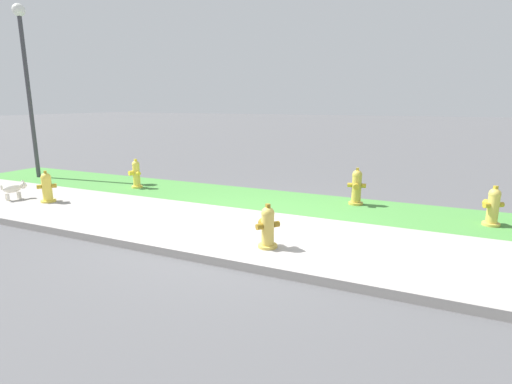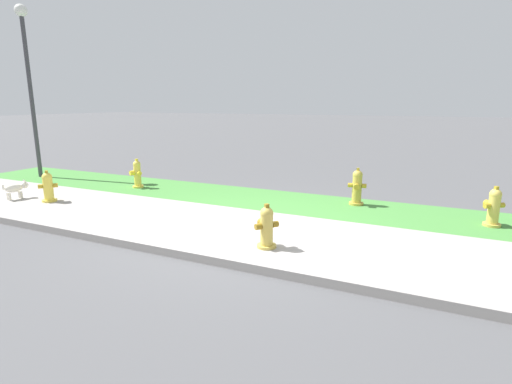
# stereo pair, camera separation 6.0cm
# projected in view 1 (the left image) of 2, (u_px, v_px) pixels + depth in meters

# --- Properties ---
(ground_plane) EXTENTS (120.00, 120.00, 0.00)m
(ground_plane) POSITION_uv_depth(u_px,v_px,m) (240.00, 231.00, 6.56)
(ground_plane) COLOR #515154
(sidewalk_pavement) EXTENTS (18.00, 2.51, 0.01)m
(sidewalk_pavement) POSITION_uv_depth(u_px,v_px,m) (240.00, 231.00, 6.56)
(sidewalk_pavement) COLOR #9E9993
(sidewalk_pavement) RESTS_ON ground
(grass_verge) EXTENTS (18.00, 1.86, 0.01)m
(grass_verge) POSITION_uv_depth(u_px,v_px,m) (287.00, 202.00, 8.50)
(grass_verge) COLOR #47893D
(grass_verge) RESTS_ON ground
(street_curb) EXTENTS (18.00, 0.16, 0.12)m
(street_curb) POSITION_uv_depth(u_px,v_px,m) (196.00, 255.00, 5.36)
(street_curb) COLOR #9E9993
(street_curb) RESTS_ON ground
(fire_hydrant_by_grass_verge) EXTENTS (0.35, 0.33, 0.72)m
(fire_hydrant_by_grass_verge) POSITION_uv_depth(u_px,v_px,m) (136.00, 174.00, 9.81)
(fire_hydrant_by_grass_verge) COLOR yellow
(fire_hydrant_by_grass_verge) RESTS_ON ground
(fire_hydrant_mid_block) EXTENTS (0.35, 0.33, 0.70)m
(fire_hydrant_mid_block) POSITION_uv_depth(u_px,v_px,m) (493.00, 207.00, 6.80)
(fire_hydrant_mid_block) COLOR gold
(fire_hydrant_mid_block) RESTS_ON ground
(fire_hydrant_far_end) EXTENTS (0.34, 0.34, 0.66)m
(fire_hydrant_far_end) POSITION_uv_depth(u_px,v_px,m) (268.00, 227.00, 5.75)
(fire_hydrant_far_end) COLOR gold
(fire_hydrant_far_end) RESTS_ON ground
(fire_hydrant_at_driveway) EXTENTS (0.34, 0.34, 0.67)m
(fire_hydrant_at_driveway) POSITION_uv_depth(u_px,v_px,m) (47.00, 187.00, 8.40)
(fire_hydrant_at_driveway) COLOR yellow
(fire_hydrant_at_driveway) RESTS_ON ground
(fire_hydrant_near_corner) EXTENTS (0.38, 0.35, 0.77)m
(fire_hydrant_near_corner) POSITION_uv_depth(u_px,v_px,m) (357.00, 187.00, 8.19)
(fire_hydrant_near_corner) COLOR gold
(fire_hydrant_near_corner) RESTS_ON ground
(small_white_dog) EXTENTS (0.26, 0.51, 0.42)m
(small_white_dog) POSITION_uv_depth(u_px,v_px,m) (14.00, 189.00, 8.63)
(small_white_dog) COLOR silver
(small_white_dog) RESTS_ON ground
(street_lamp) EXTENTS (0.32, 0.32, 4.56)m
(street_lamp) POSITION_uv_depth(u_px,v_px,m) (25.00, 66.00, 10.63)
(street_lamp) COLOR #3D3D42
(street_lamp) RESTS_ON ground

